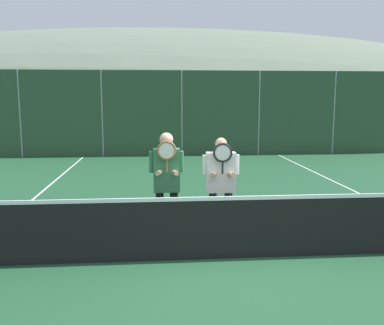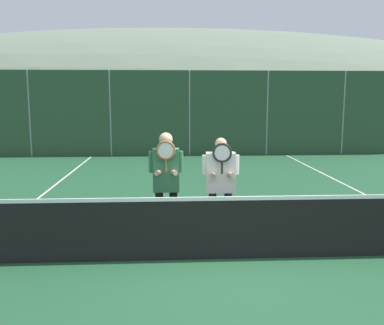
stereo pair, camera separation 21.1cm
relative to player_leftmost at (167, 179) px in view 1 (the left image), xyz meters
name	(u,v)px [view 1 (the left image)]	position (x,y,z in m)	size (l,w,h in m)	color
ground_plane	(229,258)	(0.90, -0.72, -1.07)	(120.00, 120.00, 0.00)	#1E4C2D
hill_distant	(162,111)	(0.90, 65.33, -1.07)	(126.91, 70.50, 24.68)	slate
clubhouse_building	(194,104)	(2.24, 20.42, 0.81)	(15.91, 5.50, 3.73)	beige
fence_back	(182,113)	(0.90, 10.64, 0.63)	(19.15, 0.06, 3.41)	gray
tennis_net	(230,227)	(0.90, -0.72, -0.58)	(10.60, 0.09, 1.04)	gray
court_line_left_sideline	(19,211)	(-3.04, 2.28, -1.07)	(0.05, 16.00, 0.01)	white
court_line_right_sideline	(379,203)	(4.84, 2.28, -1.07)	(0.05, 16.00, 0.01)	white
player_leftmost	(167,179)	(0.00, 0.00, 0.00)	(0.55, 0.34, 1.82)	black
player_center_left	(221,181)	(0.89, 0.10, -0.06)	(0.60, 0.34, 1.72)	#232838
car_far_left	(75,128)	(-3.97, 13.95, -0.16)	(4.27, 2.09, 1.80)	black
car_left_of_center	(182,127)	(1.09, 13.87, -0.15)	(4.26, 1.92, 1.81)	maroon
car_center	(285,126)	(6.15, 13.83, -0.13)	(4.28, 1.99, 1.87)	#B2B7BC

